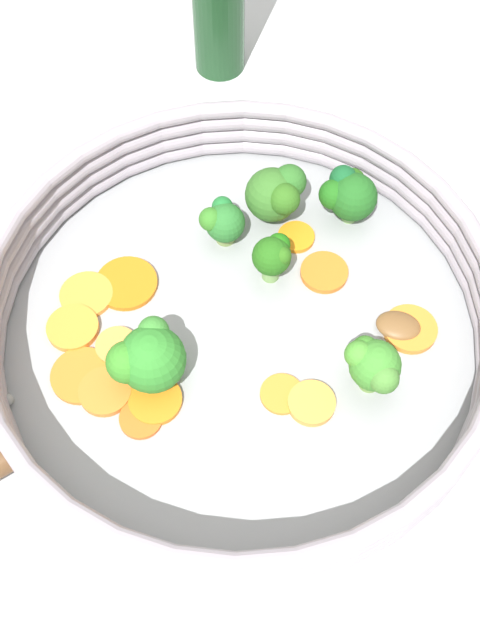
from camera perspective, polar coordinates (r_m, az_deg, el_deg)
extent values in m
plane|color=#B9BCBF|center=(0.56, 0.00, -1.42)|extent=(4.00, 4.00, 0.00)
cylinder|color=#939699|center=(0.56, 0.00, -1.11)|extent=(0.35, 0.35, 0.01)
torus|color=#9A909C|center=(0.54, 0.00, -0.44)|extent=(0.37, 0.37, 0.01)
torus|color=#9A909C|center=(0.53, 0.00, 0.29)|extent=(0.37, 0.37, 0.01)
torus|color=#9A909C|center=(0.52, 0.00, 1.04)|extent=(0.37, 0.37, 0.01)
torus|color=#9A909C|center=(0.51, 0.00, 1.83)|extent=(0.37, 0.37, 0.01)
sphere|color=#979998|center=(0.55, -17.31, -5.83)|extent=(0.01, 0.01, 0.01)
sphere|color=#959994|center=(0.51, -13.49, -12.96)|extent=(0.01, 0.01, 0.01)
cylinder|color=#EE953B|center=(0.52, 5.48, -6.32)|extent=(0.04, 0.04, 0.01)
cylinder|color=orange|center=(0.58, 6.43, 3.63)|extent=(0.04, 0.04, 0.00)
cylinder|color=orange|center=(0.56, -12.62, -0.59)|extent=(0.04, 0.04, 0.01)
cylinder|color=orange|center=(0.54, -11.96, -4.15)|extent=(0.06, 0.06, 0.00)
cylinder|color=orange|center=(0.53, -6.47, -6.07)|extent=(0.05, 0.05, 0.00)
cylinder|color=#F68E40|center=(0.55, -9.36, -1.98)|extent=(0.03, 0.03, 0.01)
cylinder|color=orange|center=(0.53, -10.23, -5.38)|extent=(0.05, 0.05, 0.01)
cylinder|color=orange|center=(0.56, 12.82, -0.68)|extent=(0.06, 0.06, 0.01)
cylinder|color=orange|center=(0.54, -8.01, -3.41)|extent=(0.04, 0.04, 0.00)
cylinder|color=orange|center=(0.58, -11.62, 1.88)|extent=(0.05, 0.05, 0.00)
cylinder|color=orange|center=(0.60, 4.30, 6.32)|extent=(0.04, 0.04, 0.00)
cylinder|color=orange|center=(0.58, -8.64, 2.78)|extent=(0.07, 0.07, 0.00)
cylinder|color=orange|center=(0.53, 3.21, -5.65)|extent=(0.04, 0.04, 0.00)
cylinder|color=orange|center=(0.52, -7.55, -7.44)|extent=(0.04, 0.04, 0.00)
cylinder|color=olive|center=(0.59, -1.12, 6.56)|extent=(0.02, 0.02, 0.01)
sphere|color=#286A2B|center=(0.58, -1.14, 7.43)|extent=(0.03, 0.03, 0.03)
sphere|color=#317323|center=(0.57, -2.24, 7.68)|extent=(0.02, 0.02, 0.02)
sphere|color=#1F6B2E|center=(0.58, -1.35, 8.62)|extent=(0.02, 0.02, 0.02)
cylinder|color=olive|center=(0.53, -6.51, -3.95)|extent=(0.01, 0.01, 0.01)
sphere|color=#2F7F2A|center=(0.51, -6.72, -2.99)|extent=(0.05, 0.05, 0.05)
sphere|color=#37802F|center=(0.51, -6.61, -0.90)|extent=(0.02, 0.02, 0.02)
sphere|color=#368326|center=(0.51, -8.58, -3.20)|extent=(0.03, 0.03, 0.03)
cylinder|color=#6B9443|center=(0.53, 9.92, -4.37)|extent=(0.01, 0.01, 0.02)
sphere|color=#3C842D|center=(0.51, 10.24, -3.42)|extent=(0.04, 0.04, 0.04)
sphere|color=#448D2E|center=(0.51, 9.03, -2.61)|extent=(0.02, 0.02, 0.02)
sphere|color=#367A25|center=(0.51, 9.50, -2.20)|extent=(0.02, 0.02, 0.02)
sphere|color=#458132|center=(0.50, 10.90, -4.39)|extent=(0.02, 0.02, 0.02)
cylinder|color=#7EAB5F|center=(0.61, 8.38, 8.16)|extent=(0.01, 0.01, 0.02)
sphere|color=#1D591C|center=(0.60, 8.60, 9.25)|extent=(0.04, 0.04, 0.04)
sphere|color=#145127|center=(0.60, 7.93, 10.57)|extent=(0.02, 0.02, 0.02)
sphere|color=#1C5C16|center=(0.59, 7.34, 9.37)|extent=(0.02, 0.02, 0.02)
sphere|color=#255815|center=(0.60, 8.51, 10.41)|extent=(0.02, 0.02, 0.02)
cylinder|color=#6E994E|center=(0.60, 2.37, 8.36)|extent=(0.01, 0.01, 0.01)
sphere|color=#326624|center=(0.59, 2.44, 9.51)|extent=(0.04, 0.04, 0.04)
sphere|color=#2A6223|center=(0.59, 3.79, 10.49)|extent=(0.03, 0.03, 0.03)
sphere|color=#2D611A|center=(0.58, 3.40, 9.20)|extent=(0.02, 0.02, 0.02)
cylinder|color=#729D54|center=(0.57, 2.36, 3.88)|extent=(0.01, 0.01, 0.02)
sphere|color=#225D16|center=(0.55, 2.42, 4.88)|extent=(0.03, 0.03, 0.03)
sphere|color=#1D6511|center=(0.56, 2.97, 5.75)|extent=(0.02, 0.02, 0.02)
sphere|color=#2A6117|center=(0.55, 3.41, 4.81)|extent=(0.01, 0.01, 0.01)
ellipsoid|color=brown|center=(0.56, 11.97, -0.43)|extent=(0.04, 0.04, 0.01)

